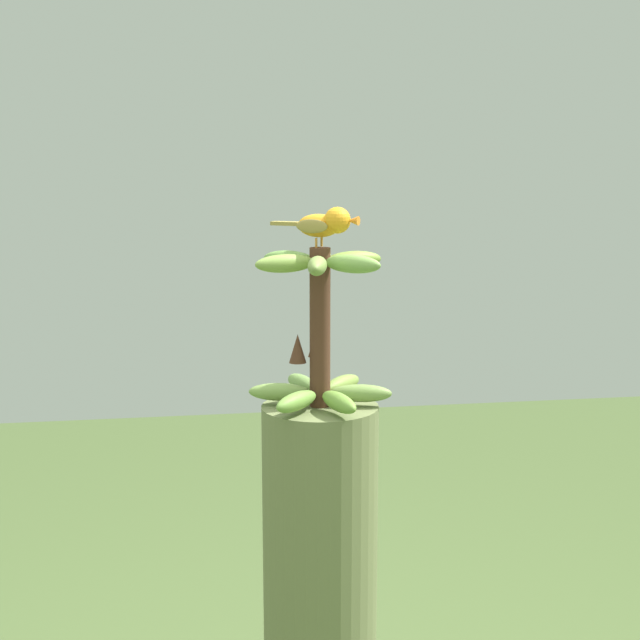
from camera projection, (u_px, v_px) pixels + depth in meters
name	position (u px, v px, depth m)	size (l,w,h in m)	color
banana_bunch	(319.00, 329.00, 1.83)	(0.30, 0.30, 0.33)	#4C2D1E
perched_bird	(325.00, 223.00, 1.80)	(0.13, 0.17, 0.08)	#C68933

